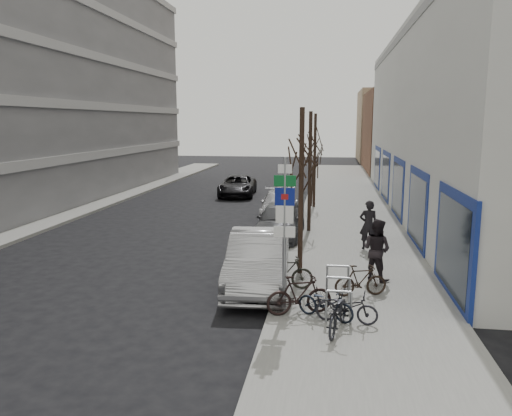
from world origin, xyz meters
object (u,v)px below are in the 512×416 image
(tree_far, at_px, (315,138))
(meter_mid, at_px, (297,220))
(tree_near, at_px, (302,152))
(pedestrian_near, at_px, (368,225))
(highway_sign_pole, at_px, (285,226))
(bike_rack, at_px, (338,288))
(tree_mid, at_px, (310,143))
(bike_far_inner, at_px, (361,280))
(lane_car, at_px, (238,186))
(bike_near_left, at_px, (339,310))
(bike_near_right, at_px, (299,295))
(parked_car_front, at_px, (259,260))
(parked_car_mid, at_px, (280,220))
(bike_mid_inner, at_px, (285,272))
(bike_mid_curb, at_px, (326,301))
(parked_car_back, at_px, (279,205))
(meter_back, at_px, (304,200))
(pedestrian_far, at_px, (377,249))
(bike_far_curb, at_px, (347,305))
(meter_front, at_px, (285,253))

(tree_far, distance_m, meter_mid, 8.62)
(tree_near, height_order, pedestrian_near, tree_near)
(meter_mid, height_order, pedestrian_near, pedestrian_near)
(highway_sign_pole, height_order, bike_rack, highway_sign_pole)
(tree_mid, bearing_deg, bike_far_inner, -77.73)
(tree_near, relative_size, lane_car, 1.09)
(bike_near_left, height_order, bike_near_right, bike_near_right)
(bike_rack, height_order, parked_car_front, parked_car_front)
(parked_car_mid, bearing_deg, bike_mid_inner, -81.42)
(bike_mid_curb, distance_m, parked_car_back, 14.07)
(meter_back, relative_size, parked_car_back, 0.26)
(parked_car_front, distance_m, lane_car, 19.20)
(bike_near_left, distance_m, pedestrian_far, 4.33)
(bike_mid_curb, xyz_separation_m, parked_car_back, (-2.60, 13.83, 0.08))
(bike_near_left, xyz_separation_m, bike_far_curb, (0.21, 0.52, -0.06))
(highway_sign_pole, height_order, pedestrian_near, highway_sign_pole)
(tree_far, bearing_deg, tree_near, -90.00)
(tree_far, bearing_deg, parked_car_mid, -98.98)
(meter_front, height_order, parked_car_front, parked_car_front)
(bike_mid_inner, distance_m, lane_car, 19.94)
(bike_mid_curb, bearing_deg, pedestrian_near, 14.24)
(tree_far, distance_m, bike_far_inner, 15.49)
(bike_far_curb, relative_size, parked_car_mid, 0.33)
(highway_sign_pole, distance_m, bike_far_curb, 2.48)
(tree_far, height_order, bike_mid_curb, tree_far)
(bike_near_right, bearing_deg, tree_mid, -18.69)
(bike_near_right, xyz_separation_m, bike_far_inner, (1.64, 1.64, -0.06))
(meter_mid, height_order, bike_near_right, meter_mid)
(parked_car_back, bearing_deg, tree_mid, -69.06)
(tree_mid, bearing_deg, bike_mid_inner, -92.38)
(bike_far_inner, bearing_deg, bike_far_curb, 151.21)
(bike_mid_curb, bearing_deg, meter_mid, 34.78)
(tree_far, relative_size, bike_far_curb, 3.58)
(highway_sign_pole, bearing_deg, bike_near_left, -35.46)
(tree_mid, distance_m, bike_mid_inner, 8.91)
(highway_sign_pole, relative_size, meter_mid, 3.31)
(bike_mid_inner, xyz_separation_m, lane_car, (-5.04, 19.29, 0.04))
(tree_mid, distance_m, parked_car_mid, 3.68)
(highway_sign_pole, xyz_separation_m, parked_car_back, (-1.51, 13.54, -1.75))
(meter_mid, bearing_deg, parked_car_mid, 151.39)
(bike_far_inner, height_order, parked_car_mid, parked_car_mid)
(tree_near, xyz_separation_m, lane_car, (-5.38, 17.58, -3.40))
(bike_mid_curb, height_order, bike_mid_inner, bike_mid_inner)
(meter_front, bearing_deg, bike_near_right, -78.11)
(parked_car_mid, bearing_deg, bike_near_left, -74.73)
(parked_car_front, bearing_deg, meter_mid, 78.66)
(bike_rack, relative_size, meter_back, 1.78)
(bike_rack, distance_m, bike_near_left, 1.60)
(parked_car_front, xyz_separation_m, parked_car_back, (-0.51, 11.19, -0.15))
(parked_car_mid, bearing_deg, meter_mid, -26.90)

